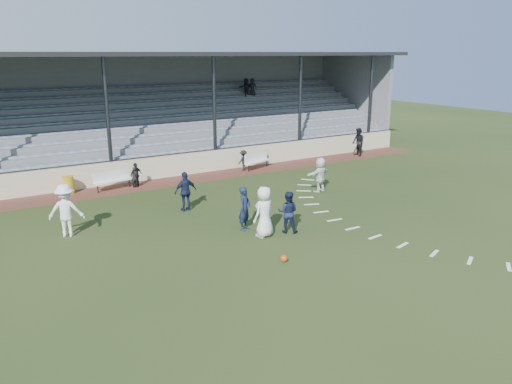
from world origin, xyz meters
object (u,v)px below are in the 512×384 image
at_px(bench_left, 113,178).
at_px(football, 284,258).
at_px(player_navy_lead, 245,208).
at_px(trash_bin, 68,185).
at_px(player_white_lead, 264,212).
at_px(bench_right, 257,159).
at_px(official, 358,142).

distance_m(bench_left, football, 11.98).
bearing_deg(player_navy_lead, bench_left, 72.61).
height_order(trash_bin, football, trash_bin).
bearing_deg(player_white_lead, football, 55.32).
distance_m(bench_right, trash_bin, 10.53).
xyz_separation_m(bench_left, trash_bin, (-2.05, 0.33, -0.14)).
height_order(football, player_white_lead, player_white_lead).
bearing_deg(official, bench_left, -78.31).
bearing_deg(bench_left, player_navy_lead, -84.57).
bearing_deg(player_white_lead, bench_right, -137.73).
relative_size(player_white_lead, player_navy_lead, 1.11).
distance_m(bench_left, bench_right, 8.48).
relative_size(bench_right, official, 1.11).
bearing_deg(bench_left, official, -12.34).
height_order(trash_bin, player_navy_lead, player_navy_lead).
relative_size(bench_left, player_navy_lead, 1.20).
height_order(bench_right, player_white_lead, player_white_lead).
height_order(football, player_navy_lead, player_navy_lead).
distance_m(bench_left, official, 16.10).
height_order(bench_left, trash_bin, bench_left).
bearing_deg(player_navy_lead, official, -2.99).
bearing_deg(player_navy_lead, football, -132.68).
relative_size(trash_bin, player_white_lead, 0.45).
bearing_deg(player_white_lead, bench_left, -90.48).
height_order(bench_right, trash_bin, bench_right).
relative_size(football, player_navy_lead, 0.14).
xyz_separation_m(bench_right, player_navy_lead, (-5.94, -8.54, 0.27)).
height_order(trash_bin, player_white_lead, player_white_lead).
xyz_separation_m(bench_left, player_navy_lead, (2.54, -8.47, 0.27)).
distance_m(bench_right, official, 7.63).
bearing_deg(player_white_lead, official, -162.33).
bearing_deg(bench_left, bench_right, -10.80).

